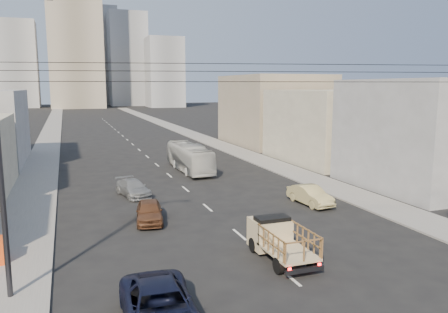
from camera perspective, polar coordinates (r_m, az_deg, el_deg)
ground at (r=18.88m, az=11.58°, el=-17.52°), size 420.00×420.00×0.00m
sidewalk_left at (r=84.75m, az=-21.69°, el=2.84°), size 3.50×180.00×0.12m
sidewalk_right at (r=87.22m, az=-6.06°, el=3.59°), size 3.50×180.00×0.12m
lane_dashes at (r=68.41m, az=-12.20°, el=1.87°), size 0.15×104.00×0.01m
flatbed_pickup at (r=21.95m, az=7.27°, el=-10.42°), size 1.95×4.41×1.90m
navy_pickup at (r=16.24m, az=-8.34°, el=-19.09°), size 2.79×5.58×1.52m
city_bus at (r=43.95m, az=-4.53°, el=-0.12°), size 2.42×9.80×2.72m
sedan_brown at (r=27.91m, az=-9.73°, el=-7.08°), size 2.21×4.18×1.36m
sedan_tan at (r=32.11m, az=11.18°, el=-4.98°), size 1.77×4.22×1.36m
sedan_grey at (r=34.65m, az=-11.79°, el=-4.05°), size 2.60×4.55×1.24m
streetlamp_left at (r=18.55m, az=-27.15°, el=2.01°), size 2.36×0.25×12.00m
overhead_wires at (r=18.20m, az=10.00°, el=10.74°), size 23.01×5.02×0.72m
bldg_right_near at (r=40.01m, az=24.71°, el=2.69°), size 10.00×12.00×9.00m
bldg_right_mid at (r=51.20m, az=14.06°, el=3.92°), size 11.00×14.00×8.00m
bldg_right_far at (r=65.21m, az=6.58°, el=6.08°), size 12.00×16.00×10.00m
high_rise_tower at (r=185.62m, az=-18.93°, el=15.34°), size 20.00×20.00×60.00m
midrise_ne at (r=201.45m, az=-12.47°, el=12.23°), size 16.00×16.00×40.00m
midrise_nw at (r=195.22m, az=-25.37°, el=10.80°), size 15.00×15.00×34.00m
midrise_back at (r=215.25m, az=-16.27°, el=12.40°), size 18.00×18.00×44.00m
midrise_east at (r=183.57m, az=-7.78°, el=10.80°), size 14.00×14.00×28.00m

